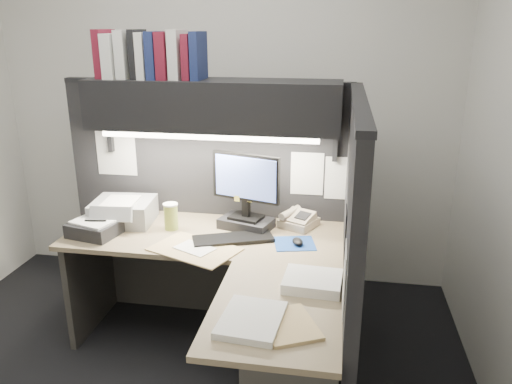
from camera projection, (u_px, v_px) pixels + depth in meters
The scene contains 20 objects.
wall_back at pixel (222, 110), 3.79m from camera, with size 3.50×0.04×2.70m, color silver.
partition_back at pixel (209, 203), 3.43m from camera, with size 1.90×0.06×1.60m, color black.
partition_right at pixel (350, 261), 2.58m from camera, with size 0.06×1.50×1.60m, color black.
desk at pixel (238, 330), 2.61m from camera, with size 1.70×1.53×0.73m.
overhead_shelf at pixel (213, 105), 3.02m from camera, with size 1.55×0.34×0.30m, color black.
task_light_tube at pixel (208, 137), 2.95m from camera, with size 0.04×0.04×1.32m, color white.
monitor at pixel (246, 199), 3.12m from camera, with size 0.44×0.28×0.49m.
keyboard at pixel (233, 239), 2.99m from camera, with size 0.48×0.16×0.02m, color black.
mousepad at pixel (295, 244), 2.95m from camera, with size 0.23×0.21×0.00m, color navy.
mouse at pixel (298, 242), 2.92m from camera, with size 0.06×0.10×0.04m, color black.
telephone at pixel (299, 220), 3.20m from camera, with size 0.20×0.21×0.08m, color #BEAB92.
coffee_cup at pixel (171, 217), 3.14m from camera, with size 0.09×0.09×0.16m, color #B3B749.
printer at pixel (124, 211), 3.25m from camera, with size 0.38×0.32×0.15m, color #95979A.
notebook_stack at pixel (95, 228), 3.06m from camera, with size 0.28×0.24×0.09m, color black.
open_folder at pixel (195, 249), 2.87m from camera, with size 0.48×0.31×0.01m, color tan.
paper_stack_a at pixel (313, 281), 2.46m from camera, with size 0.28×0.24×0.05m, color white.
paper_stack_b at pixel (251, 320), 2.16m from camera, with size 0.26×0.32×0.03m, color white.
manila_stack at pixel (289, 325), 2.13m from camera, with size 0.22×0.28×0.02m, color tan.
binder_row at pixel (150, 55), 2.99m from camera, with size 0.65×0.25×0.29m.
pinned_papers at pixel (256, 187), 2.94m from camera, with size 1.76×1.31×0.51m.
Camera 1 is at (0.90, -2.20, 1.95)m, focal length 35.00 mm.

